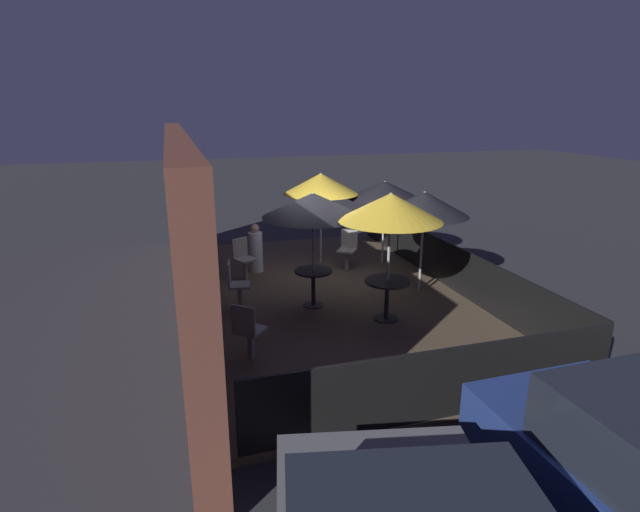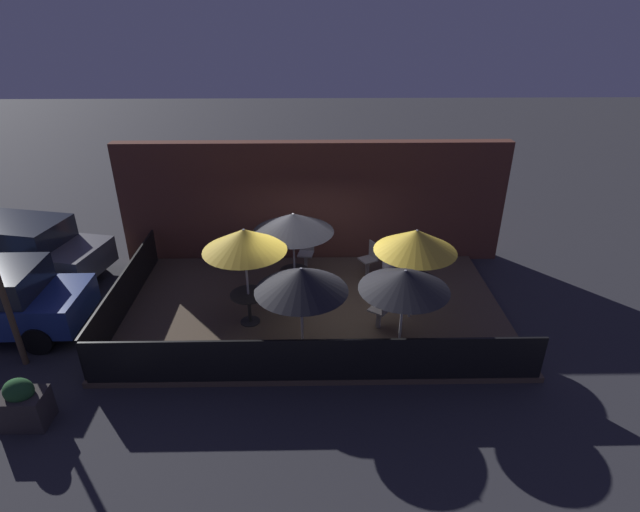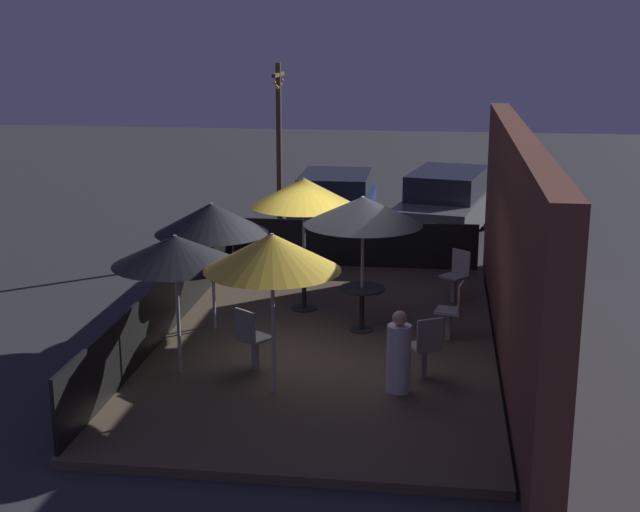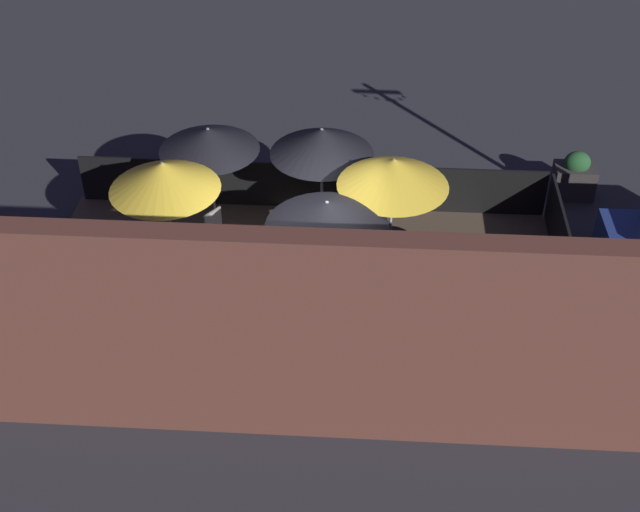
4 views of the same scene
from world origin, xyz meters
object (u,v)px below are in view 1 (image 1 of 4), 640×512
Objects in this scene: dining_table_0 at (387,289)px; patio_chair_0 at (236,283)px; patio_umbrella_0 at (391,207)px; patio_chair_2 at (243,257)px; patron_0 at (256,250)px; patio_umbrella_3 at (424,204)px; patio_chair_3 at (348,248)px; patio_chair_1 at (248,329)px; dining_table_1 at (313,278)px; patio_umbrella_1 at (313,205)px; patio_umbrella_2 at (385,190)px; patio_umbrella_4 at (321,184)px.

patio_chair_0 is (1.27, 2.56, -0.08)m from dining_table_0.
patio_umbrella_0 is 2.49× the size of patio_chair_2.
patio_umbrella_0 is 4.18m from patron_0.
patio_chair_2 is 0.82× the size of patron_0.
patio_umbrella_3 is 2.23× the size of patio_chair_3.
dining_table_0 is at bearing 7.69° from patio_chair_2.
patio_chair_2 is at bearing -164.82° from patron_0.
dining_table_0 is 0.71× the size of patron_0.
dining_table_1 is at bearing -0.00° from patio_chair_1.
patio_chair_3 is at bearing -35.63° from patio_umbrella_1.
patron_0 is at bearing 81.51° from patio_chair_0.
patio_umbrella_2 is at bearing -4.14° from patio_chair_1.
patio_umbrella_0 is 1.11× the size of patio_umbrella_3.
dining_table_1 is (-0.00, 0.00, -1.43)m from patio_umbrella_1.
patio_umbrella_3 is 2.25× the size of patio_chair_2.
patio_umbrella_1 is 2.81m from patio_chair_1.
patron_0 is (0.22, 3.13, -1.31)m from patio_umbrella_2.
patio_chair_2 is at bearing 28.55° from patio_umbrella_1.
patio_umbrella_0 is at bearing 7.69° from patio_chair_2.
dining_table_0 is 0.87× the size of patio_chair_0.
patio_umbrella_4 reaches higher than patio_chair_0.
patio_umbrella_2 is at bearing 65.32° from patio_chair_2.
patio_chair_2 is 0.99× the size of patio_chair_3.
patio_umbrella_4 is 5.35m from patio_chair_1.
patio_umbrella_1 is 2.39× the size of patio_chair_1.
patio_umbrella_3 reaches higher than patio_chair_0.
patio_umbrella_3 is at bearing 65.34° from patio_chair_3.
patio_chair_3 is (3.79, -2.96, 0.01)m from patio_chair_1.
patio_chair_1 is (-1.82, 1.55, -0.06)m from dining_table_1.
patio_chair_1 is 4.80m from patio_chair_3.
patio_chair_1 is 3.82m from patio_chair_2.
patio_chair_0 is at bearing -23.77° from patio_chair_3.
patio_chair_1 is (-4.50, 2.50, -1.45)m from patio_umbrella_4.
patio_chair_0 is at bearing 79.45° from dining_table_1.
patron_0 is at bearing 98.98° from patio_umbrella_4.
patio_umbrella_4 is (0.48, 1.45, 0.14)m from patio_umbrella_2.
patio_chair_2 is at bearing 28.55° from dining_table_1.
patio_chair_1 is at bearing -2.36° from patio_chair_3.
patio_umbrella_2 is 0.92× the size of patio_umbrella_4.
patio_chair_1 is (-2.09, 0.09, -0.00)m from patio_chair_0.
dining_table_0 is at bearing 29.73° from patio_chair_3.
dining_table_0 is (-1.22, 1.30, -1.26)m from patio_umbrella_3.
patio_umbrella_1 reaches higher than patio_umbrella_3.
patio_umbrella_3 is (0.22, -2.41, -0.15)m from patio_umbrella_1.
patio_umbrella_2 is 2.18× the size of patio_chair_1.
patio_chair_3 is (2.97, -0.31, -0.07)m from dining_table_0.
patio_umbrella_4 is 1.68m from patio_chair_3.
patio_umbrella_2 is at bearing 138.87° from patio_chair_3.
patio_chair_3 is (2.97, -0.31, -1.56)m from patio_umbrella_0.
patio_umbrella_2 is at bearing 37.09° from patio_chair_0.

